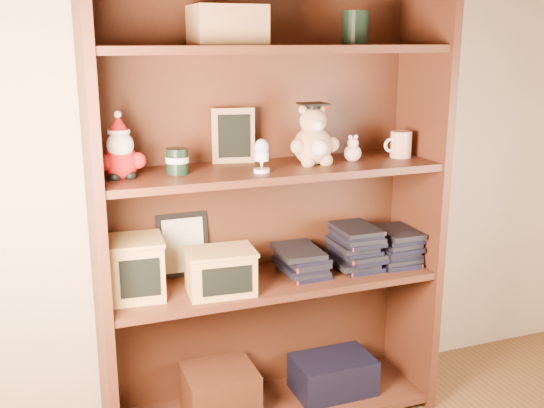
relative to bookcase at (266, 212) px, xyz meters
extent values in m
cube|color=#C4B08E|center=(0.00, 0.14, 0.47)|extent=(3.00, 0.04, 2.50)
cube|color=#4C2515|center=(-0.58, -0.05, 0.02)|extent=(0.03, 0.35, 1.60)
cube|color=#4C2515|center=(0.59, -0.05, 0.02)|extent=(0.03, 0.35, 1.60)
cube|color=#472213|center=(0.00, 0.11, 0.02)|extent=(1.20, 0.02, 1.60)
cube|color=#4C2515|center=(0.00, -0.05, -0.74)|extent=(1.14, 0.33, 0.02)
cube|color=#4C2515|center=(0.00, -0.05, 0.56)|extent=(1.14, 0.33, 0.02)
cube|color=#472213|center=(-0.20, -0.05, -0.64)|extent=(0.25, 0.22, 0.18)
cube|color=black|center=(0.25, -0.05, -0.66)|extent=(0.30, 0.20, 0.14)
cube|color=#9E7547|center=(-0.15, -0.05, 0.63)|extent=(0.22, 0.18, 0.12)
cylinder|color=black|center=(0.30, -0.05, 0.63)|extent=(0.09, 0.09, 0.11)
cube|color=#4C2515|center=(0.00, -0.05, -0.24)|extent=(1.14, 0.33, 0.02)
cube|color=#4C2515|center=(0.00, -0.05, 0.16)|extent=(1.14, 0.33, 0.02)
sphere|color=#A50F0F|center=(-0.50, -0.05, 0.22)|extent=(0.11, 0.11, 0.11)
sphere|color=#A50F0F|center=(-0.55, -0.07, 0.23)|extent=(0.05, 0.05, 0.05)
sphere|color=#A50F0F|center=(-0.45, -0.07, 0.23)|extent=(0.05, 0.05, 0.05)
sphere|color=black|center=(-0.52, -0.08, 0.18)|extent=(0.04, 0.04, 0.04)
sphere|color=black|center=(-0.47, -0.08, 0.18)|extent=(0.04, 0.04, 0.04)
sphere|color=white|center=(-0.50, -0.06, 0.28)|extent=(0.08, 0.08, 0.08)
sphere|color=#D8B293|center=(-0.50, -0.05, 0.29)|extent=(0.06, 0.06, 0.06)
cone|color=#A50F0F|center=(-0.50, -0.05, 0.34)|extent=(0.06, 0.06, 0.06)
sphere|color=white|center=(-0.50, -0.05, 0.37)|extent=(0.02, 0.02, 0.02)
cylinder|color=white|center=(-0.50, -0.05, 0.32)|extent=(0.07, 0.07, 0.01)
cylinder|color=black|center=(-0.32, -0.05, 0.21)|extent=(0.07, 0.07, 0.08)
cylinder|color=beige|center=(-0.32, -0.05, 0.22)|extent=(0.07, 0.07, 0.02)
cube|color=#9E7547|center=(-0.10, 0.06, 0.27)|extent=(0.15, 0.04, 0.19)
cube|color=black|center=(-0.10, 0.05, 0.27)|extent=(0.11, 0.02, 0.15)
cube|color=#9E7547|center=(-0.10, 0.10, 0.19)|extent=(0.07, 0.07, 0.01)
cylinder|color=white|center=(-0.06, -0.13, 0.18)|extent=(0.05, 0.05, 0.01)
cone|color=white|center=(-0.06, -0.13, 0.20)|extent=(0.02, 0.02, 0.04)
cylinder|color=white|center=(-0.06, -0.13, 0.22)|extent=(0.05, 0.05, 0.03)
ellipsoid|color=silver|center=(-0.06, -0.13, 0.25)|extent=(0.05, 0.05, 0.06)
sphere|color=tan|center=(0.15, -0.05, 0.23)|extent=(0.13, 0.13, 0.13)
sphere|color=white|center=(0.15, -0.11, 0.24)|extent=(0.06, 0.06, 0.06)
sphere|color=tan|center=(0.09, -0.07, 0.24)|extent=(0.05, 0.05, 0.05)
sphere|color=tan|center=(0.21, -0.07, 0.24)|extent=(0.05, 0.05, 0.05)
sphere|color=tan|center=(0.12, -0.09, 0.19)|extent=(0.05, 0.05, 0.05)
sphere|color=tan|center=(0.19, -0.09, 0.19)|extent=(0.05, 0.05, 0.05)
sphere|color=tan|center=(0.15, -0.05, 0.32)|extent=(0.09, 0.09, 0.09)
sphere|color=white|center=(0.15, -0.09, 0.31)|extent=(0.04, 0.04, 0.04)
sphere|color=tan|center=(0.12, -0.04, 0.36)|extent=(0.03, 0.03, 0.03)
sphere|color=tan|center=(0.19, -0.04, 0.36)|extent=(0.03, 0.03, 0.03)
cylinder|color=black|center=(0.15, -0.05, 0.37)|extent=(0.04, 0.04, 0.02)
cube|color=black|center=(0.15, -0.05, 0.38)|extent=(0.09, 0.09, 0.01)
cylinder|color=#A50F0F|center=(0.19, -0.07, 0.37)|extent=(0.00, 0.04, 0.03)
sphere|color=beige|center=(0.31, -0.05, 0.20)|extent=(0.06, 0.06, 0.06)
sphere|color=beige|center=(0.31, -0.05, 0.23)|extent=(0.04, 0.04, 0.04)
sphere|color=beige|center=(0.30, -0.05, 0.26)|extent=(0.02, 0.02, 0.02)
sphere|color=beige|center=(0.32, -0.05, 0.26)|extent=(0.02, 0.02, 0.02)
cylinder|color=silver|center=(0.50, -0.05, 0.22)|extent=(0.08, 0.08, 0.10)
torus|color=white|center=(0.46, -0.05, 0.22)|extent=(0.05, 0.01, 0.05)
cube|color=black|center=(-0.28, 0.09, -0.12)|extent=(0.18, 0.05, 0.23)
cube|color=beige|center=(-0.28, 0.08, -0.12)|extent=(0.15, 0.03, 0.19)
cube|color=tan|center=(-0.47, -0.05, -0.13)|extent=(0.18, 0.18, 0.19)
cube|color=black|center=(-0.47, -0.14, -0.13)|extent=(0.12, 0.01, 0.12)
cube|color=tan|center=(-0.47, -0.05, -0.04)|extent=(0.19, 0.19, 0.01)
cube|color=tan|center=(-0.20, -0.12, -0.16)|extent=(0.23, 0.17, 0.14)
cube|color=black|center=(-0.20, -0.19, -0.16)|extent=(0.16, 0.02, 0.09)
cube|color=tan|center=(-0.20, -0.12, -0.09)|extent=(0.24, 0.18, 0.01)
cube|color=black|center=(0.11, -0.05, -0.22)|extent=(0.14, 0.20, 0.02)
cube|color=black|center=(0.11, -0.05, -0.20)|extent=(0.14, 0.20, 0.02)
cube|color=black|center=(0.11, -0.05, -0.19)|extent=(0.14, 0.20, 0.02)
cube|color=black|center=(0.11, -0.05, -0.17)|extent=(0.14, 0.20, 0.02)
cube|color=black|center=(0.11, -0.05, -0.16)|extent=(0.14, 0.20, 0.02)
cube|color=black|center=(0.11, -0.05, -0.14)|extent=(0.14, 0.20, 0.02)
cube|color=black|center=(0.33, -0.05, -0.22)|extent=(0.14, 0.20, 0.02)
cube|color=black|center=(0.33, -0.05, -0.20)|extent=(0.14, 0.20, 0.02)
cube|color=black|center=(0.33, -0.05, -0.19)|extent=(0.14, 0.20, 0.02)
cube|color=black|center=(0.33, -0.05, -0.17)|extent=(0.14, 0.20, 0.02)
cube|color=black|center=(0.33, -0.05, -0.16)|extent=(0.14, 0.20, 0.02)
cube|color=black|center=(0.33, -0.05, -0.14)|extent=(0.14, 0.20, 0.02)
cube|color=black|center=(0.33, -0.05, -0.12)|extent=(0.14, 0.20, 0.02)
cube|color=black|center=(0.33, -0.05, -0.11)|extent=(0.14, 0.20, 0.02)
cube|color=black|center=(0.33, -0.05, -0.09)|extent=(0.14, 0.20, 0.02)
cube|color=black|center=(0.33, -0.05, -0.08)|extent=(0.14, 0.20, 0.02)
cube|color=black|center=(0.49, -0.05, -0.22)|extent=(0.14, 0.20, 0.02)
cube|color=black|center=(0.49, -0.05, -0.20)|extent=(0.14, 0.20, 0.02)
cube|color=black|center=(0.49, -0.05, -0.19)|extent=(0.14, 0.20, 0.02)
cube|color=black|center=(0.49, -0.05, -0.17)|extent=(0.14, 0.20, 0.02)
cube|color=black|center=(0.49, -0.05, -0.16)|extent=(0.14, 0.20, 0.02)
cube|color=black|center=(0.49, -0.05, -0.14)|extent=(0.14, 0.20, 0.02)
cube|color=black|center=(0.49, -0.05, -0.12)|extent=(0.14, 0.20, 0.02)
cube|color=black|center=(0.49, -0.05, -0.11)|extent=(0.14, 0.20, 0.02)
camera|label=1|loc=(-0.74, -2.02, 0.59)|focal=42.00mm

